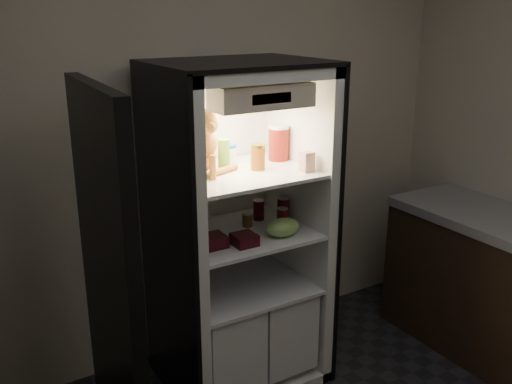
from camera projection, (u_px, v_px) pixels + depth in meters
room_shell at (438, 167)px, 1.90m from camera, size 3.60×3.60×3.60m
refrigerator at (236, 252)px, 3.28m from camera, size 0.90×0.72×1.88m
fridge_door at (111, 297)px, 2.51m from camera, size 0.11×0.87×1.85m
tabby_cat at (199, 147)px, 2.96m from camera, size 0.33×0.38×0.40m
parmesan_shaker at (224, 155)px, 3.07m from camera, size 0.07×0.07×0.17m
mayo_tub at (229, 154)px, 3.20m from camera, size 0.08×0.08×0.11m
salsa_jar at (258, 157)px, 3.09m from camera, size 0.08×0.08×0.14m
pepper_jar at (279, 143)px, 3.28m from camera, size 0.12×0.12×0.20m
cream_carton at (307, 162)px, 3.06m from camera, size 0.06×0.06×0.11m
soda_can_a at (259, 210)px, 3.35m from camera, size 0.07×0.07×0.12m
soda_can_b at (283, 208)px, 3.36m from camera, size 0.07×0.07×0.13m
soda_can_c at (282, 218)px, 3.23m from camera, size 0.06×0.06×0.12m
condiment_jar at (247, 219)px, 3.25m from camera, size 0.06×0.06×0.08m
grape_bag at (283, 227)px, 3.11m from camera, size 0.20×0.14×0.10m
berry_box_left at (213, 241)px, 2.97m from camera, size 0.13×0.13×0.06m
berry_box_right at (244, 240)px, 2.99m from camera, size 0.12×0.12×0.06m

